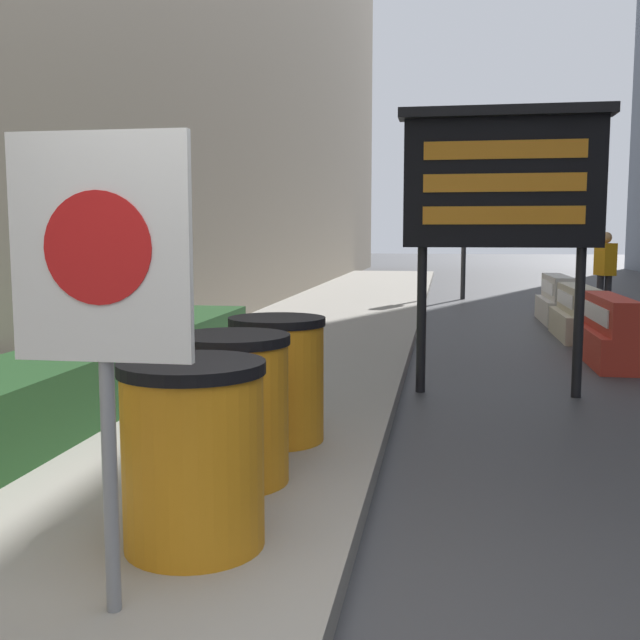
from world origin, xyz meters
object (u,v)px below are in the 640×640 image
at_px(message_board, 503,183).
at_px(traffic_cone_near, 609,313).
at_px(traffic_cone_mid, 570,303).
at_px(pedestrian_worker, 605,266).
at_px(jersey_barrier_red_striped, 609,334).
at_px(jersey_barrier_cream, 577,315).
at_px(traffic_cone_far, 574,297).
at_px(warning_sign, 101,280).
at_px(jersey_barrier_white, 557,302).
at_px(barrel_drum_foreground, 193,454).
at_px(traffic_light_near_curb, 465,177).
at_px(barrel_drum_back, 277,379).
at_px(barrel_drum_middle, 233,408).

bearing_deg(message_board, traffic_cone_near, 67.95).
distance_m(traffic_cone_mid, pedestrian_worker, 1.38).
relative_size(jersey_barrier_red_striped, jersey_barrier_cream, 1.03).
relative_size(jersey_barrier_cream, traffic_cone_far, 2.41).
height_order(message_board, pedestrian_worker, message_board).
xyz_separation_m(jersey_barrier_cream, traffic_cone_far, (0.51, 3.50, 0.01)).
relative_size(traffic_cone_near, traffic_cone_mid, 0.93).
bearing_deg(pedestrian_worker, traffic_cone_near, -26.53).
xyz_separation_m(warning_sign, traffic_cone_mid, (3.73, 12.43, -1.17)).
relative_size(jersey_barrier_white, traffic_cone_mid, 2.80).
height_order(warning_sign, jersey_barrier_red_striped, warning_sign).
xyz_separation_m(barrel_drum_foreground, traffic_cone_mid, (3.62, 11.74, -0.28)).
xyz_separation_m(barrel_drum_foreground, traffic_light_near_curb, (1.66, 15.97, 2.47)).
bearing_deg(jersey_barrier_red_striped, traffic_cone_near, 78.35).
bearing_deg(jersey_barrier_white, traffic_cone_mid, 54.30).
relative_size(barrel_drum_foreground, barrel_drum_back, 1.00).
xyz_separation_m(jersey_barrier_cream, jersey_barrier_white, (0.00, 2.25, 0.02)).
bearing_deg(barrel_drum_back, barrel_drum_foreground, -89.57).
bearing_deg(jersey_barrier_white, jersey_barrier_red_striped, -90.00).
height_order(warning_sign, jersey_barrier_white, warning_sign).
distance_m(barrel_drum_foreground, jersey_barrier_red_striped, 7.45).
bearing_deg(barrel_drum_middle, jersey_barrier_white, 71.90).
bearing_deg(traffic_light_near_curb, message_board, -89.53).
relative_size(barrel_drum_foreground, barrel_drum_middle, 1.00).
bearing_deg(message_board, jersey_barrier_red_striped, 54.36).
xyz_separation_m(warning_sign, traffic_cone_near, (4.12, 10.76, -1.19)).
distance_m(barrel_drum_back, traffic_cone_near, 9.10).
relative_size(jersey_barrier_white, traffic_cone_near, 3.01).
xyz_separation_m(barrel_drum_foreground, jersey_barrier_cream, (3.31, 9.06, -0.24)).
relative_size(barrel_drum_middle, traffic_cone_mid, 1.33).
distance_m(message_board, jersey_barrier_cream, 5.15).
bearing_deg(jersey_barrier_cream, warning_sign, -109.33).
xyz_separation_m(barrel_drum_foreground, barrel_drum_back, (-0.01, 1.91, 0.00)).
bearing_deg(jersey_barrier_red_striped, traffic_cone_mid, 86.49).
xyz_separation_m(barrel_drum_middle, pedestrian_worker, (4.50, 11.68, 0.39)).
distance_m(jersey_barrier_cream, pedestrian_worker, 3.80).
bearing_deg(barrel_drum_foreground, traffic_cone_far, 73.10).
distance_m(barrel_drum_back, message_board, 3.51).
relative_size(jersey_barrier_red_striped, traffic_cone_far, 2.47).
bearing_deg(message_board, jersey_barrier_cream, 71.18).
bearing_deg(traffic_cone_far, warning_sign, -106.53).
bearing_deg(jersey_barrier_cream, pedestrian_worker, 72.69).
xyz_separation_m(barrel_drum_middle, traffic_cone_far, (3.90, 11.61, -0.23)).
distance_m(barrel_drum_back, warning_sign, 2.75).
relative_size(traffic_cone_near, traffic_light_near_curb, 0.15).
relative_size(warning_sign, jersey_barrier_red_striped, 0.99).
distance_m(traffic_cone_near, pedestrian_worker, 2.69).
height_order(barrel_drum_middle, barrel_drum_back, same).
xyz_separation_m(barrel_drum_middle, message_board, (1.83, 3.55, 1.58)).
xyz_separation_m(message_board, pedestrian_worker, (2.67, 8.13, -1.18)).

